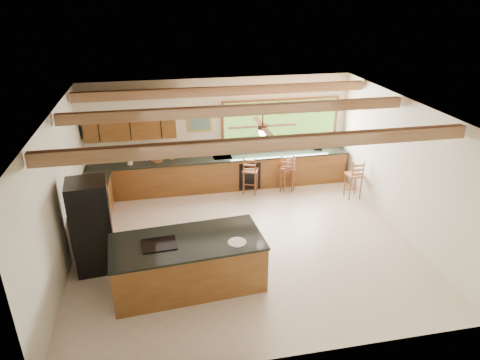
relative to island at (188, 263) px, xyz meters
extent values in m
plane|color=beige|center=(1.30, 1.20, -0.48)|extent=(7.20, 7.20, 0.00)
cube|color=beige|center=(1.30, 4.45, 1.02)|extent=(7.20, 0.04, 3.00)
cube|color=beige|center=(1.30, -2.05, 1.02)|extent=(7.20, 0.04, 3.00)
cube|color=beige|center=(-2.30, 1.20, 1.02)|extent=(0.04, 6.50, 3.00)
cube|color=beige|center=(4.90, 1.20, 1.02)|extent=(0.04, 6.50, 3.00)
cube|color=#A16A50|center=(1.30, 1.20, 2.52)|extent=(7.20, 6.50, 0.04)
cube|color=#97764B|center=(1.30, -0.40, 2.38)|extent=(7.10, 0.15, 0.22)
cube|color=#97764B|center=(1.30, 1.70, 2.38)|extent=(7.10, 0.15, 0.22)
cube|color=#97764B|center=(1.30, 3.50, 2.38)|extent=(7.10, 0.15, 0.22)
cube|color=brown|center=(-1.05, 4.26, 1.42)|extent=(2.30, 0.35, 0.70)
cube|color=silver|center=(-1.05, 4.19, 2.02)|extent=(2.60, 0.50, 0.48)
cylinder|color=#FFEABF|center=(-1.75, 4.19, 1.79)|extent=(0.10, 0.10, 0.01)
cylinder|color=#FFEABF|center=(-0.35, 4.19, 1.79)|extent=(0.10, 0.10, 0.01)
cube|color=#7BB03E|center=(3.00, 4.42, 1.19)|extent=(3.20, 0.04, 1.30)
cube|color=gold|center=(0.75, 4.42, 1.37)|extent=(0.64, 0.03, 0.54)
cube|color=#3B6B4E|center=(0.75, 4.40, 1.37)|extent=(0.54, 0.01, 0.44)
cube|color=brown|center=(1.30, 4.11, -0.04)|extent=(7.00, 0.65, 0.88)
cube|color=black|center=(1.30, 4.11, 0.42)|extent=(7.04, 0.69, 0.04)
cube|color=brown|center=(-1.96, 2.55, -0.04)|extent=(0.65, 2.35, 0.88)
cube|color=black|center=(-1.96, 2.55, 0.42)|extent=(0.69, 2.39, 0.04)
cube|color=black|center=(2.00, 3.78, -0.06)|extent=(0.60, 0.02, 0.78)
cube|color=silver|center=(1.30, 4.11, 0.42)|extent=(0.50, 0.38, 0.03)
cylinder|color=silver|center=(1.30, 4.31, 0.59)|extent=(0.03, 0.03, 0.30)
cylinder|color=silver|center=(1.30, 4.21, 0.72)|extent=(0.03, 0.20, 0.03)
cylinder|color=white|center=(-1.14, 4.02, 0.59)|extent=(0.13, 0.13, 0.31)
cylinder|color=#1A431B|center=(-1.57, 4.21, 0.54)|extent=(0.06, 0.06, 0.20)
cylinder|color=#1A431B|center=(-1.31, 4.14, 0.53)|extent=(0.05, 0.05, 0.18)
cube|color=black|center=(4.07, 4.17, 0.49)|extent=(0.27, 0.25, 0.10)
cube|color=brown|center=(0.00, 0.00, -0.02)|extent=(2.80, 1.46, 0.92)
cube|color=black|center=(0.00, 0.00, 0.46)|extent=(2.84, 1.50, 0.04)
cube|color=black|center=(-0.49, -0.04, 0.49)|extent=(0.64, 0.52, 0.02)
cylinder|color=white|center=(0.88, -0.24, 0.49)|extent=(0.33, 0.33, 0.02)
cube|color=black|center=(-1.75, 0.90, 0.46)|extent=(0.81, 0.79, 1.89)
cube|color=silver|center=(-1.38, 0.90, 0.46)|extent=(0.03, 0.05, 1.74)
cube|color=brown|center=(1.99, 3.65, 0.19)|extent=(0.52, 0.52, 0.04)
cylinder|color=brown|center=(1.83, 3.49, -0.16)|extent=(0.04, 0.04, 0.65)
cylinder|color=brown|center=(2.14, 3.49, -0.16)|extent=(0.04, 0.04, 0.65)
cylinder|color=brown|center=(1.83, 3.80, -0.16)|extent=(0.04, 0.04, 0.65)
cylinder|color=brown|center=(2.14, 3.80, -0.16)|extent=(0.04, 0.04, 0.65)
cube|color=brown|center=(3.01, 3.65, 0.18)|extent=(0.50, 0.50, 0.04)
cylinder|color=brown|center=(2.86, 3.49, -0.16)|extent=(0.04, 0.04, 0.64)
cylinder|color=brown|center=(3.17, 3.49, -0.16)|extent=(0.04, 0.04, 0.64)
cylinder|color=brown|center=(2.86, 3.80, -0.16)|extent=(0.04, 0.04, 0.64)
cylinder|color=brown|center=(3.17, 3.80, -0.16)|extent=(0.04, 0.04, 0.64)
cube|color=brown|center=(3.02, 3.65, 0.14)|extent=(0.42, 0.42, 0.04)
cylinder|color=brown|center=(2.87, 3.50, -0.18)|extent=(0.04, 0.04, 0.60)
cylinder|color=brown|center=(3.16, 3.50, -0.18)|extent=(0.04, 0.04, 0.60)
cylinder|color=brown|center=(2.87, 3.79, -0.18)|extent=(0.04, 0.04, 0.60)
cylinder|color=brown|center=(3.16, 3.79, -0.18)|extent=(0.04, 0.04, 0.60)
cube|color=brown|center=(4.60, 2.85, 0.17)|extent=(0.40, 0.40, 0.04)
cylinder|color=brown|center=(4.45, 2.70, -0.17)|extent=(0.04, 0.04, 0.63)
cylinder|color=brown|center=(4.75, 2.70, -0.17)|extent=(0.04, 0.04, 0.63)
cylinder|color=brown|center=(4.45, 3.01, -0.17)|extent=(0.04, 0.04, 0.63)
cylinder|color=brown|center=(4.75, 3.01, -0.17)|extent=(0.04, 0.04, 0.63)
camera|label=1|loc=(-0.33, -6.65, 4.66)|focal=32.00mm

